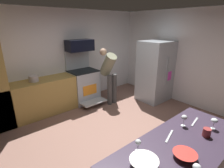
# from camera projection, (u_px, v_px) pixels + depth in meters

# --- Properties ---
(ground_plane) EXTENTS (5.20, 4.80, 0.02)m
(ground_plane) POSITION_uv_depth(u_px,v_px,m) (121.00, 135.00, 3.67)
(ground_plane) COLOR #815C50
(wall_back) EXTENTS (5.20, 0.12, 2.60)m
(wall_back) POSITION_uv_depth(u_px,v_px,m) (66.00, 58.00, 4.92)
(wall_back) COLOR silver
(wall_back) RESTS_ON ground
(wall_right) EXTENTS (0.12, 4.80, 2.60)m
(wall_right) POSITION_uv_depth(u_px,v_px,m) (189.00, 59.00, 4.78)
(wall_right) COLOR silver
(wall_right) RESTS_ON ground
(lower_cabinet_run) EXTENTS (2.40, 0.60, 0.90)m
(lower_cabinet_run) POSITION_uv_depth(u_px,v_px,m) (42.00, 97.00, 4.40)
(lower_cabinet_run) COLOR #AF8B44
(lower_cabinet_run) RESTS_ON ground
(oven_range) EXTENTS (0.76, 0.98, 1.49)m
(oven_range) POSITION_uv_depth(u_px,v_px,m) (84.00, 85.00, 5.11)
(oven_range) COLOR #AEB4BC
(oven_range) RESTS_ON ground
(microwave) EXTENTS (0.74, 0.38, 0.31)m
(microwave) POSITION_uv_depth(u_px,v_px,m) (80.00, 45.00, 4.80)
(microwave) COLOR black
(microwave) RESTS_ON oven_range
(refrigerator) EXTENTS (0.89, 0.79, 1.75)m
(refrigerator) POSITION_uv_depth(u_px,v_px,m) (155.00, 71.00, 5.14)
(refrigerator) COLOR #B0BBC5
(refrigerator) RESTS_ON ground
(person_cook) EXTENTS (0.31, 0.61, 1.55)m
(person_cook) POSITION_uv_depth(u_px,v_px,m) (109.00, 72.00, 4.91)
(person_cook) COLOR #424242
(person_cook) RESTS_ON ground
(mixing_bowl_large) EXTENTS (0.29, 0.29, 0.08)m
(mixing_bowl_large) POSITION_uv_depth(u_px,v_px,m) (144.00, 163.00, 1.68)
(mixing_bowl_large) COLOR white
(mixing_bowl_large) RESTS_ON counter_island
(mixing_bowl_small) EXTENTS (0.25, 0.25, 0.06)m
(mixing_bowl_small) POSITION_uv_depth(u_px,v_px,m) (185.00, 155.00, 1.79)
(mixing_bowl_small) COLOR red
(mixing_bowl_small) RESTS_ON counter_island
(wine_glass_near) EXTENTS (0.07, 0.07, 0.15)m
(wine_glass_near) POSITION_uv_depth(u_px,v_px,m) (197.00, 168.00, 1.53)
(wine_glass_near) COLOR silver
(wine_glass_near) RESTS_ON counter_island
(wine_glass_mid) EXTENTS (0.08, 0.08, 0.16)m
(wine_glass_mid) POSITION_uv_depth(u_px,v_px,m) (184.00, 118.00, 2.32)
(wine_glass_mid) COLOR silver
(wine_glass_mid) RESTS_ON counter_island
(wine_glass_far) EXTENTS (0.08, 0.08, 0.16)m
(wine_glass_far) POSITION_uv_depth(u_px,v_px,m) (214.00, 121.00, 2.25)
(wine_glass_far) COLOR silver
(wine_glass_far) RESTS_ON counter_island
(wine_glass_extra) EXTENTS (0.07, 0.07, 0.15)m
(wine_glass_extra) POSITION_uv_depth(u_px,v_px,m) (138.00, 143.00, 1.85)
(wine_glass_extra) COLOR silver
(wine_glass_extra) RESTS_ON counter_island
(mug_coffee) EXTENTS (0.09, 0.09, 0.11)m
(mug_coffee) POSITION_uv_depth(u_px,v_px,m) (207.00, 132.00, 2.12)
(mug_coffee) COLOR maroon
(mug_coffee) RESTS_ON counter_island
(knife_chef) EXTENTS (0.29, 0.11, 0.01)m
(knife_chef) POSITION_uv_depth(u_px,v_px,m) (169.00, 136.00, 2.14)
(knife_chef) COLOR #B7BABF
(knife_chef) RESTS_ON counter_island
(knife_paring) EXTENTS (0.28, 0.07, 0.01)m
(knife_paring) POSITION_uv_depth(u_px,v_px,m) (195.00, 122.00, 2.45)
(knife_paring) COLOR #B7BABF
(knife_paring) RESTS_ON counter_island
(stock_pot) EXTENTS (0.22, 0.22, 0.14)m
(stock_pot) POSITION_uv_depth(u_px,v_px,m) (34.00, 79.00, 4.14)
(stock_pot) COLOR #BDB3B6
(stock_pot) RESTS_ON lower_cabinet_run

